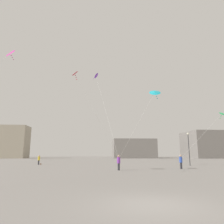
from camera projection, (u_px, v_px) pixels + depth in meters
ground_plane at (154, 205)px, 7.86m from camera, size 300.00×300.00×0.00m
person_in_yellow at (39, 159)px, 37.16m from camera, size 0.36×0.36×1.67m
person_in_blue at (181, 161)px, 26.58m from camera, size 0.39×0.39×1.77m
person_in_purple at (119, 162)px, 24.65m from camera, size 0.38×0.38×1.75m
kite_violet_diamond at (96, 76)px, 35.55m from camera, size 3.13×9.39×14.14m
kite_emerald_diamond at (222, 114)px, 29.20m from camera, size 7.27×1.24×6.41m
kite_magenta_delta at (9, 54)px, 23.27m from camera, size 1.40×12.70×12.13m
kite_crimson_delta at (76, 76)px, 25.29m from camera, size 5.88×1.50×10.37m
kite_cyan_diamond at (155, 92)px, 22.58m from camera, size 4.16×4.59×7.56m
building_left_hall at (12, 142)px, 91.81m from camera, size 13.53×9.35×14.01m
building_centre_hall at (133, 149)px, 97.42m from camera, size 19.46×18.49×8.33m
building_right_hall at (214, 145)px, 94.83m from camera, size 24.82×17.36×11.68m
lamppost_east at (189, 143)px, 34.90m from camera, size 0.36×0.36×5.38m
handbag_beside_flyer at (41, 164)px, 37.14m from camera, size 0.16×0.33×0.24m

